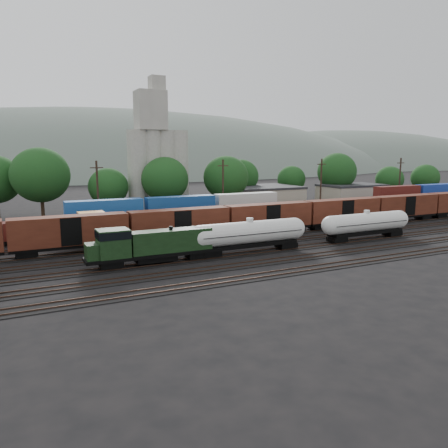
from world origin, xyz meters
name	(u,v)px	position (x,y,z in m)	size (l,w,h in m)	color
ground	(215,248)	(0.00, 0.00, 0.00)	(600.00, 600.00, 0.00)	black
tracks	(215,248)	(0.00, 0.00, 0.05)	(180.00, 33.20, 0.20)	black
green_locomotive	(148,245)	(-11.17, -5.00, 2.53)	(16.71, 2.95, 4.42)	black
tank_car_a	(250,234)	(2.79, -5.00, 2.70)	(17.32, 3.10, 4.54)	silver
tank_car_b	(366,223)	(23.41, -5.00, 2.60)	(16.63, 2.98, 4.36)	silver
orange_locomotive	(123,225)	(-10.63, 10.00, 2.60)	(18.25, 3.04, 4.56)	black
boxcar_string	(226,220)	(4.29, 5.00, 3.12)	(153.60, 2.90, 4.20)	black
container_wall	(215,213)	(7.01, 15.00, 2.65)	(165.60, 2.60, 5.80)	black
grain_silo	(158,162)	(3.28, 36.00, 11.26)	(13.40, 5.00, 29.00)	#A2A095
industrial_sheds	(174,202)	(6.63, 35.25, 2.56)	(119.38, 17.26, 5.10)	#9E937F
tree_band	(123,180)	(-4.41, 35.28, 7.68)	(165.54, 23.75, 14.35)	black
utility_poles	(164,192)	(0.00, 22.00, 6.21)	(122.20, 0.36, 12.00)	black
distant_hills	(89,201)	(23.92, 260.00, -20.56)	(860.00, 286.00, 130.00)	#59665B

